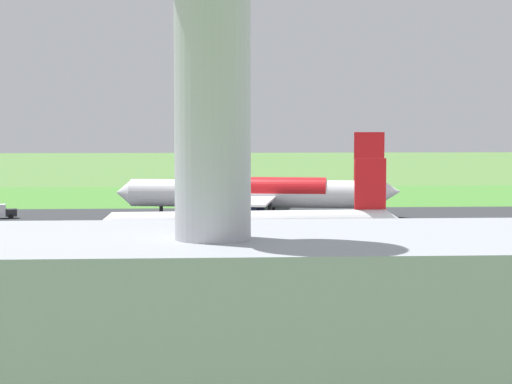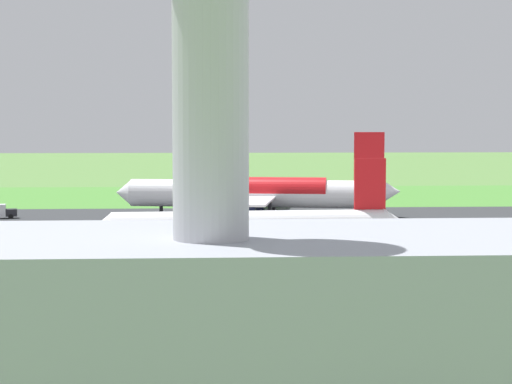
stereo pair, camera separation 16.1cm
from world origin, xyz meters
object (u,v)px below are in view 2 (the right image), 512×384
at_px(airliner_main, 258,193).
at_px(no_stopping_sign, 212,191).
at_px(traffic_cone_orange, 184,196).
at_px(airliner_parked_mid, 252,225).

distance_m(airliner_main, no_stopping_sign, 48.14).
bearing_deg(traffic_cone_orange, airliner_parked_mid, 96.90).
relative_size(airliner_main, traffic_cone_orange, 98.10).
xyz_separation_m(airliner_main, traffic_cone_orange, (14.87, -45.37, -4.08)).
relative_size(airliner_parked_mid, no_stopping_sign, 17.95).
relative_size(airliner_main, no_stopping_sign, 22.65).
relative_size(airliner_main, airliner_parked_mid, 1.26).
distance_m(airliner_parked_mid, traffic_cone_orange, 93.00).
distance_m(airliner_main, traffic_cone_orange, 47.92).
xyz_separation_m(airliner_main, airliner_parked_mid, (3.70, 46.91, -0.94)).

